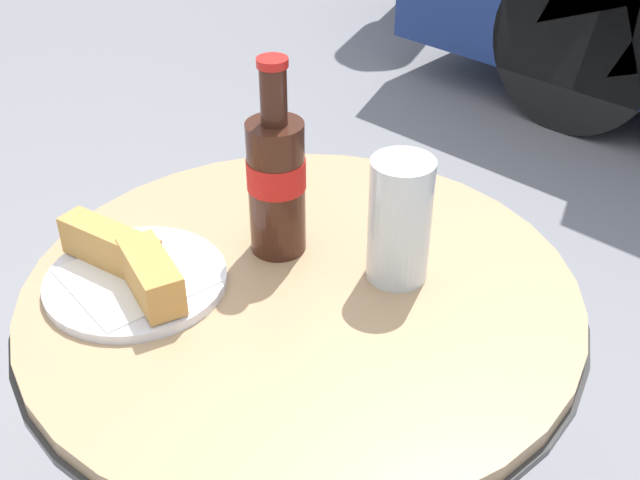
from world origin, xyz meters
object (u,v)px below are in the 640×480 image
(bistro_table, at_px, (303,385))
(cola_bottle_left, at_px, (276,179))
(drinking_glass, at_px, (399,225))
(lunch_plate_near, at_px, (134,271))

(bistro_table, height_order, cola_bottle_left, cola_bottle_left)
(bistro_table, distance_m, drinking_glass, 0.27)
(drinking_glass, height_order, lunch_plate_near, drinking_glass)
(cola_bottle_left, bearing_deg, bistro_table, -26.23)
(drinking_glass, relative_size, lunch_plate_near, 0.71)
(cola_bottle_left, height_order, drinking_glass, cola_bottle_left)
(bistro_table, relative_size, lunch_plate_near, 3.20)
(bistro_table, xyz_separation_m, cola_bottle_left, (-0.08, 0.04, 0.27))
(bistro_table, height_order, drinking_glass, drinking_glass)
(bistro_table, xyz_separation_m, drinking_glass, (0.07, 0.10, 0.24))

